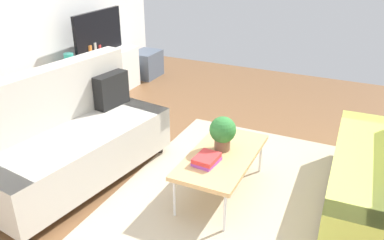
% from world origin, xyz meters
% --- Properties ---
extents(ground_plane, '(7.68, 7.68, 0.00)m').
position_xyz_m(ground_plane, '(0.00, 0.00, 0.00)').
color(ground_plane, brown).
extents(area_rug, '(2.90, 2.20, 0.01)m').
position_xyz_m(area_rug, '(-0.12, -0.28, 0.01)').
color(area_rug, tan).
rests_on(area_rug, ground_plane).
extents(couch_beige, '(2.00, 1.10, 1.10)m').
position_xyz_m(couch_beige, '(-0.45, 1.33, 0.44)').
color(couch_beige, '#B2ADA3').
rests_on(couch_beige, ground_plane).
extents(coffee_table, '(1.10, 0.56, 0.42)m').
position_xyz_m(coffee_table, '(-0.07, -0.08, 0.39)').
color(coffee_table, tan).
rests_on(coffee_table, ground_plane).
extents(tv_console, '(1.40, 0.44, 0.64)m').
position_xyz_m(tv_console, '(1.49, 2.46, 0.32)').
color(tv_console, silver).
rests_on(tv_console, ground_plane).
extents(tv, '(1.00, 0.20, 0.64)m').
position_xyz_m(tv, '(1.49, 2.44, 0.95)').
color(tv, black).
rests_on(tv, tv_console).
extents(storage_trunk, '(0.52, 0.40, 0.44)m').
position_xyz_m(storage_trunk, '(2.59, 2.36, 0.22)').
color(storage_trunk, '#4C5666').
rests_on(storage_trunk, ground_plane).
extents(potted_plant, '(0.25, 0.25, 0.32)m').
position_xyz_m(potted_plant, '(0.01, -0.05, 0.60)').
color(potted_plant, brown).
rests_on(potted_plant, coffee_table).
extents(table_book_0, '(0.26, 0.21, 0.03)m').
position_xyz_m(table_book_0, '(-0.28, -0.02, 0.44)').
color(table_book_0, purple).
rests_on(table_book_0, coffee_table).
extents(table_book_1, '(0.25, 0.19, 0.04)m').
position_xyz_m(table_book_1, '(-0.28, -0.02, 0.47)').
color(table_book_1, red).
rests_on(table_book_1, table_book_0).
extents(vase_0, '(0.13, 0.13, 0.17)m').
position_xyz_m(vase_0, '(0.91, 2.51, 0.72)').
color(vase_0, '#33B29E').
rests_on(vase_0, tv_console).
extents(vase_1, '(0.08, 0.08, 0.15)m').
position_xyz_m(vase_1, '(1.10, 2.51, 0.71)').
color(vase_1, silver).
rests_on(vase_1, tv_console).
extents(bottle_0, '(0.06, 0.06, 0.21)m').
position_xyz_m(bottle_0, '(1.24, 2.42, 0.74)').
color(bottle_0, orange).
rests_on(bottle_0, tv_console).
extents(bottle_1, '(0.05, 0.05, 0.22)m').
position_xyz_m(bottle_1, '(1.35, 2.42, 0.75)').
color(bottle_1, silver).
rests_on(bottle_1, tv_console).
extents(bottle_2, '(0.05, 0.05, 0.17)m').
position_xyz_m(bottle_2, '(1.45, 2.42, 0.72)').
color(bottle_2, red).
rests_on(bottle_2, tv_console).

